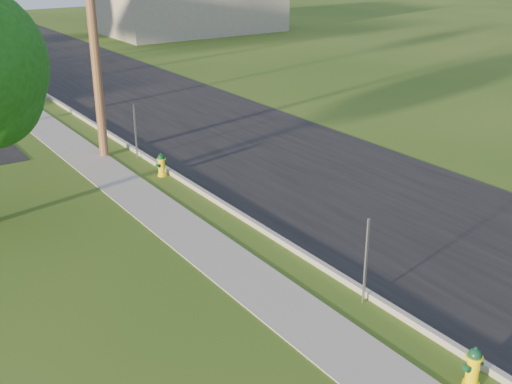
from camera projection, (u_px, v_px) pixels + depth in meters
road at (337, 184)px, 20.63m from camera, size 8.00×120.00×0.02m
curb at (232, 210)px, 18.53m from camera, size 0.15×120.00×0.15m
sidewalk at (178, 226)px, 17.64m from camera, size 1.50×120.00×0.03m
utility_pole_mid at (92, 16)px, 21.54m from camera, size 1.40×0.32×9.80m
sign_post_near at (366, 262)px, 13.59m from camera, size 0.05×0.04×2.00m
sign_post_mid at (136, 132)px, 22.68m from camera, size 0.05×0.04×2.00m
sign_post_far at (35, 75)px, 32.07m from camera, size 0.05×0.04×2.00m
distant_building at (187, 6)px, 53.87m from camera, size 14.00×10.00×4.00m
hydrant_near at (473, 367)px, 11.25m from camera, size 0.41×0.37×0.80m
hydrant_mid at (162, 165)px, 21.24m from camera, size 0.41×0.37×0.79m
hydrant_far at (31, 89)px, 32.08m from camera, size 0.35×0.31×0.67m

